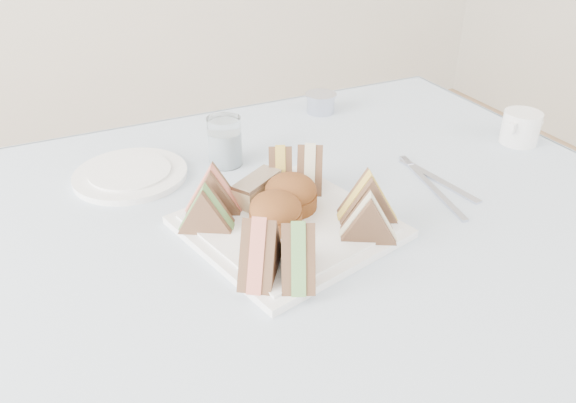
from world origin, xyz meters
name	(u,v)px	position (x,y,z in m)	size (l,w,h in m)	color
table	(338,389)	(0.00, 0.00, 0.37)	(0.90, 0.90, 0.74)	brown
tablecloth	(350,223)	(0.00, 0.00, 0.74)	(1.02, 1.02, 0.01)	silver
serving_plate	(288,227)	(-0.10, 0.02, 0.75)	(0.27, 0.27, 0.01)	white
sandwich_fl_a	(260,245)	(-0.18, -0.07, 0.80)	(0.09, 0.04, 0.08)	brown
sandwich_fl_b	(298,248)	(-0.14, -0.09, 0.80)	(0.09, 0.04, 0.08)	brown
sandwich_fr_a	(368,196)	(0.02, -0.02, 0.80)	(0.09, 0.04, 0.08)	brown
sandwich_fr_b	(369,216)	(-0.01, -0.06, 0.79)	(0.08, 0.04, 0.07)	brown
sandwich_bl_a	(206,207)	(-0.21, 0.06, 0.79)	(0.08, 0.04, 0.07)	brown
sandwich_bl_b	(213,189)	(-0.18, 0.10, 0.80)	(0.09, 0.04, 0.08)	brown
sandwich_br_a	(310,165)	(-0.02, 0.11, 0.80)	(0.09, 0.04, 0.08)	brown
sandwich_br_b	(280,165)	(-0.06, 0.13, 0.79)	(0.08, 0.04, 0.07)	brown
scone_left	(276,212)	(-0.12, 0.02, 0.78)	(0.08, 0.08, 0.05)	brown
scone_right	(291,194)	(-0.07, 0.05, 0.78)	(0.08, 0.08, 0.05)	brown
pastry_slice	(257,189)	(-0.11, 0.10, 0.78)	(0.09, 0.03, 0.04)	tan
side_plate	(131,175)	(-0.27, 0.29, 0.75)	(0.19, 0.19, 0.01)	white
water_glass	(225,141)	(-0.10, 0.26, 0.79)	(0.06, 0.06, 0.09)	white
tea_strainer	(321,104)	(0.17, 0.41, 0.77)	(0.07, 0.07, 0.04)	silver
knife	(438,180)	(0.20, 0.04, 0.75)	(0.01, 0.18, 0.00)	silver
fork	(436,191)	(0.17, 0.02, 0.75)	(0.01, 0.19, 0.00)	silver
creamer_jug	(521,128)	(0.44, 0.10, 0.78)	(0.07, 0.07, 0.06)	white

